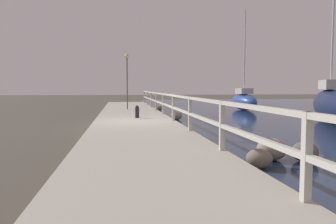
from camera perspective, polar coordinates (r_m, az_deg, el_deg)
ground_plane at (r=13.36m, az=-5.72°, el=-2.65°), size 120.00×120.00×0.00m
dock_walkway at (r=13.34m, az=-5.72°, el=-2.11°), size 3.34×36.00×0.25m
railing at (r=13.44m, az=0.94°, el=1.62°), size 0.10×32.50×1.07m
boulder_far_strip at (r=16.33m, az=1.48°, el=-0.60°), size 0.58×0.52×0.44m
boulder_downstream at (r=7.72m, az=22.76°, el=-6.40°), size 0.58×0.52×0.44m
boulder_water_edge at (r=7.60m, az=17.58°, el=-6.22°), size 0.65×0.59×0.49m
boulder_upstream at (r=6.80m, az=15.60°, el=-7.83°), size 0.52×0.47×0.39m
boulder_mid_strip at (r=22.80m, az=-1.52°, el=0.67°), size 0.47×0.42×0.35m
mooring_bollard at (r=14.71m, az=-5.40°, el=0.07°), size 0.18×0.18×0.56m
dock_lamp at (r=20.69m, az=-7.15°, el=7.55°), size 0.27×0.27×3.46m
sailboat_navy at (r=17.01m, az=26.40°, el=1.27°), size 3.31×5.90×8.51m
sailboat_blue at (r=24.07m, az=13.07°, el=1.94°), size 1.34×3.60×7.12m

